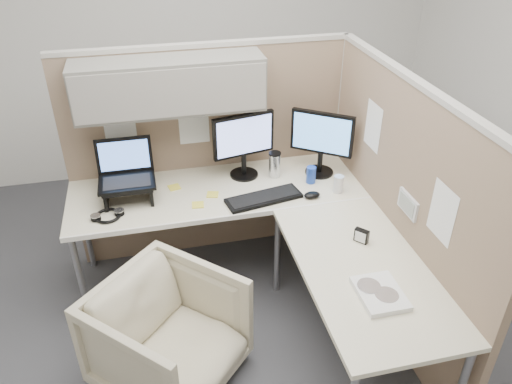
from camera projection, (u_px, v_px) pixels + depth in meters
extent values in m
plane|color=#393A3F|center=(250.00, 320.00, 3.37)|extent=(4.50, 4.50, 0.00)
cube|color=#8F755E|center=(209.00, 156.00, 3.67)|extent=(2.00, 0.05, 1.60)
cube|color=#A8A399|center=(203.00, 45.00, 3.24)|extent=(2.00, 0.06, 0.03)
cube|color=slate|center=(169.00, 84.00, 3.17)|extent=(1.20, 0.34, 0.34)
cube|color=gray|center=(172.00, 94.00, 3.03)|extent=(1.18, 0.01, 0.30)
plane|color=white|center=(119.00, 121.00, 3.35)|extent=(0.26, 0.00, 0.26)
plane|color=white|center=(194.00, 124.00, 3.48)|extent=(0.26, 0.00, 0.26)
cube|color=#8F755E|center=(397.00, 213.00, 3.04)|extent=(0.05, 2.00, 1.60)
cube|color=#A8A399|center=(420.00, 84.00, 2.61)|extent=(0.06, 2.00, 0.03)
cube|color=#A8A399|center=(337.00, 142.00, 3.86)|extent=(0.06, 0.06, 1.60)
cube|color=silver|center=(409.00, 204.00, 2.82)|extent=(0.02, 0.20, 0.12)
cube|color=gray|center=(406.00, 205.00, 2.82)|extent=(0.00, 0.16, 0.09)
plane|color=white|center=(373.00, 126.00, 3.15)|extent=(0.00, 0.26, 0.26)
plane|color=white|center=(442.00, 213.00, 2.50)|extent=(0.00, 0.26, 0.26)
cube|color=beige|center=(218.00, 191.00, 3.41)|extent=(2.00, 0.68, 0.03)
cube|color=beige|center=(363.00, 269.00, 2.72)|extent=(0.68, 1.30, 0.03)
cube|color=white|center=(227.00, 218.00, 3.14)|extent=(2.00, 0.02, 0.03)
cylinder|color=gray|center=(81.00, 280.00, 3.18)|extent=(0.04, 0.04, 0.70)
cylinder|color=gray|center=(86.00, 228.00, 3.66)|extent=(0.04, 0.04, 0.70)
cylinder|color=gray|center=(277.00, 251.00, 3.44)|extent=(0.04, 0.04, 0.70)
imported|color=beige|center=(168.00, 332.00, 2.80)|extent=(0.97, 0.97, 0.73)
cylinder|color=black|center=(244.00, 174.00, 3.56)|extent=(0.20, 0.20, 0.02)
cylinder|color=black|center=(244.00, 164.00, 3.52)|extent=(0.04, 0.04, 0.15)
cube|color=black|center=(243.00, 135.00, 3.40)|extent=(0.44, 0.12, 0.30)
cube|color=#879BE9|center=(245.00, 136.00, 3.38)|extent=(0.39, 0.08, 0.26)
cylinder|color=black|center=(319.00, 172.00, 3.59)|extent=(0.20, 0.20, 0.02)
cylinder|color=black|center=(320.00, 162.00, 3.55)|extent=(0.04, 0.04, 0.15)
cube|color=black|center=(322.00, 133.00, 3.43)|extent=(0.38, 0.29, 0.30)
cube|color=#569BEA|center=(321.00, 134.00, 3.41)|extent=(0.33, 0.24, 0.26)
cube|color=black|center=(127.00, 185.00, 3.22)|extent=(0.32, 0.25, 0.02)
cube|color=black|center=(106.00, 195.00, 3.22)|extent=(0.02, 0.23, 0.13)
cube|color=black|center=(151.00, 189.00, 3.28)|extent=(0.02, 0.23, 0.13)
cube|color=black|center=(127.00, 182.00, 3.21)|extent=(0.36, 0.25, 0.02)
cube|color=black|center=(124.00, 155.00, 3.27)|extent=(0.36, 0.06, 0.23)
cube|color=#598CF2|center=(124.00, 155.00, 3.27)|extent=(0.32, 0.04, 0.19)
cube|color=black|center=(264.00, 198.00, 3.28)|extent=(0.53, 0.26, 0.02)
ellipsoid|color=black|center=(312.00, 195.00, 3.30)|extent=(0.11, 0.07, 0.04)
cylinder|color=silver|center=(275.00, 165.00, 3.51)|extent=(0.08, 0.08, 0.18)
cylinder|color=black|center=(275.00, 153.00, 3.46)|extent=(0.09, 0.09, 0.01)
cylinder|color=silver|center=(338.00, 184.00, 3.34)|extent=(0.07, 0.07, 0.12)
cylinder|color=#1E3FA5|center=(311.00, 175.00, 3.45)|extent=(0.07, 0.07, 0.12)
cube|color=yellow|center=(174.00, 187.00, 3.42)|extent=(0.09, 0.09, 0.01)
cube|color=yellow|center=(244.00, 203.00, 3.24)|extent=(0.08, 0.08, 0.01)
cube|color=yellow|center=(198.00, 205.00, 3.23)|extent=(0.08, 0.08, 0.01)
cube|color=yellow|center=(213.00, 194.00, 3.34)|extent=(0.09, 0.09, 0.01)
torus|color=black|center=(108.00, 216.00, 3.11)|extent=(0.19, 0.19, 0.02)
cylinder|color=black|center=(96.00, 218.00, 3.08)|extent=(0.06, 0.06, 0.03)
cylinder|color=black|center=(119.00, 212.00, 3.13)|extent=(0.06, 0.06, 0.03)
cube|color=white|center=(380.00, 294.00, 2.52)|extent=(0.22, 0.28, 0.03)
cylinder|color=silver|center=(387.00, 295.00, 2.49)|extent=(0.12, 0.12, 0.00)
cylinder|color=silver|center=(369.00, 285.00, 2.54)|extent=(0.12, 0.12, 0.00)
cube|color=black|center=(362.00, 236.00, 2.88)|extent=(0.08, 0.08, 0.08)
cube|color=white|center=(360.00, 237.00, 2.87)|extent=(0.05, 0.05, 0.06)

